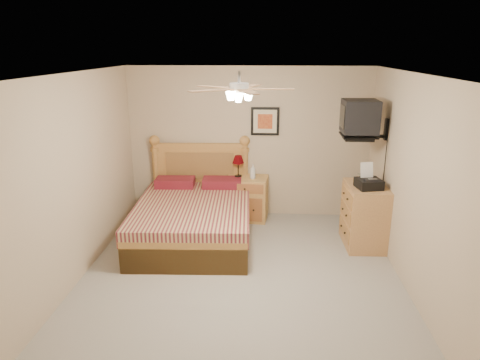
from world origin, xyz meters
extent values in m
plane|color=gray|center=(0.00, 0.00, 0.00)|extent=(4.50, 4.50, 0.00)
cube|color=white|center=(0.00, 0.00, 2.50)|extent=(4.00, 4.50, 0.04)
cube|color=tan|center=(0.00, 2.25, 1.25)|extent=(4.00, 0.04, 2.50)
cube|color=tan|center=(0.00, -2.25, 1.25)|extent=(4.00, 0.04, 2.50)
cube|color=tan|center=(-2.00, 0.00, 1.25)|extent=(0.04, 4.50, 2.50)
cube|color=tan|center=(2.00, 0.00, 1.25)|extent=(0.04, 4.50, 2.50)
cube|color=#9F7541|center=(-0.01, 2.00, 0.36)|extent=(0.71, 0.56, 0.72)
imported|color=silver|center=(0.09, 1.95, 0.84)|extent=(0.12, 0.12, 0.24)
cube|color=black|center=(0.27, 2.23, 1.62)|extent=(0.46, 0.04, 0.46)
cube|color=#A37147|center=(1.73, 1.10, 0.46)|extent=(0.56, 0.79, 0.91)
imported|color=#B5AA8D|center=(1.70, 1.39, 0.92)|extent=(0.20, 0.26, 0.02)
imported|color=gray|center=(1.69, 1.41, 0.95)|extent=(0.24, 0.30, 0.02)
camera|label=1|loc=(0.29, -4.74, 2.77)|focal=32.00mm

